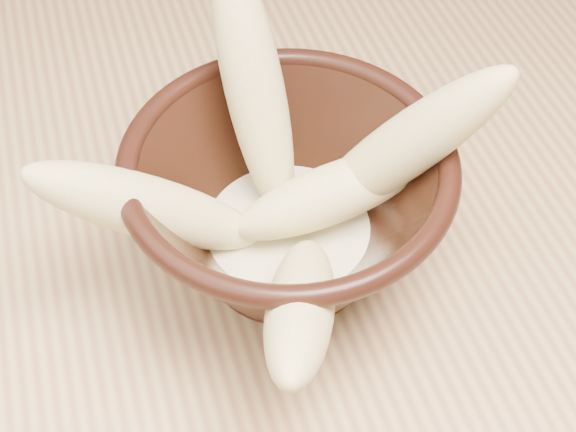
# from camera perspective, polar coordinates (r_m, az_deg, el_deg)

# --- Properties ---
(table) EXTENTS (1.20, 0.80, 0.75)m
(table) POSITION_cam_1_polar(r_m,az_deg,el_deg) (0.69, -13.43, -8.92)
(table) COLOR tan
(table) RESTS_ON ground
(bowl) EXTENTS (0.23, 0.23, 0.12)m
(bowl) POSITION_cam_1_polar(r_m,az_deg,el_deg) (0.56, -0.00, 0.69)
(bowl) COLOR black
(bowl) RESTS_ON table
(milk_puddle) EXTENTS (0.13, 0.13, 0.02)m
(milk_puddle) POSITION_cam_1_polar(r_m,az_deg,el_deg) (0.59, -0.00, -1.24)
(milk_puddle) COLOR beige
(milk_puddle) RESTS_ON bowl
(banana_upright) EXTENTS (0.05, 0.14, 0.19)m
(banana_upright) POSITION_cam_1_polar(r_m,az_deg,el_deg) (0.56, -2.44, 9.24)
(banana_upright) COLOR #D1C77B
(banana_upright) RESTS_ON bowl
(banana_left) EXTENTS (0.17, 0.06, 0.14)m
(banana_left) POSITION_cam_1_polar(r_m,az_deg,el_deg) (0.54, -9.74, 0.57)
(banana_left) COLOR #D1C77B
(banana_left) RESTS_ON bowl
(banana_right) EXTENTS (0.16, 0.10, 0.17)m
(banana_right) POSITION_cam_1_polar(r_m,az_deg,el_deg) (0.54, 8.20, 4.79)
(banana_right) COLOR #D1C77B
(banana_right) RESTS_ON bowl
(banana_across) EXTENTS (0.15, 0.05, 0.07)m
(banana_across) POSITION_cam_1_polar(r_m,az_deg,el_deg) (0.56, 3.10, 1.57)
(banana_across) COLOR #D1C77B
(banana_across) RESTS_ON bowl
(banana_front) EXTENTS (0.11, 0.18, 0.12)m
(banana_front) POSITION_cam_1_polar(r_m,az_deg,el_deg) (0.49, 0.91, -6.41)
(banana_front) COLOR #D1C77B
(banana_front) RESTS_ON bowl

